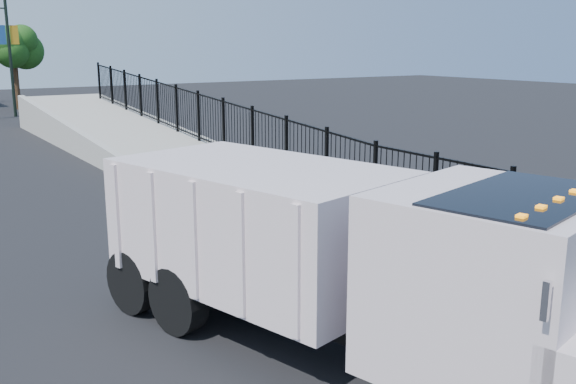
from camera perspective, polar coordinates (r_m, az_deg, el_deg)
ground at (r=11.02m, az=7.04°, el=-9.71°), size 120.00×120.00×0.00m
sidewalk at (r=11.10m, az=21.67°, el=-10.08°), size 3.55×12.00×0.12m
curb at (r=9.69m, az=14.85°, el=-12.87°), size 0.30×12.00×0.16m
ramp at (r=25.64m, az=-12.64°, el=3.15°), size 3.95×24.06×3.19m
iron_fence at (r=22.45m, az=-5.71°, el=4.36°), size 0.10×28.00×1.80m
truck at (r=8.64m, az=5.67°, el=-5.38°), size 4.43×8.26×2.70m
worker at (r=10.58m, az=18.90°, el=-5.31°), size 0.64×0.78×1.84m
light_pole_1 at (r=42.08m, az=-23.99°, el=12.06°), size 3.78×0.22×8.00m
tree_1 at (r=46.85m, az=-23.23°, el=11.55°), size 2.26×2.26×5.13m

